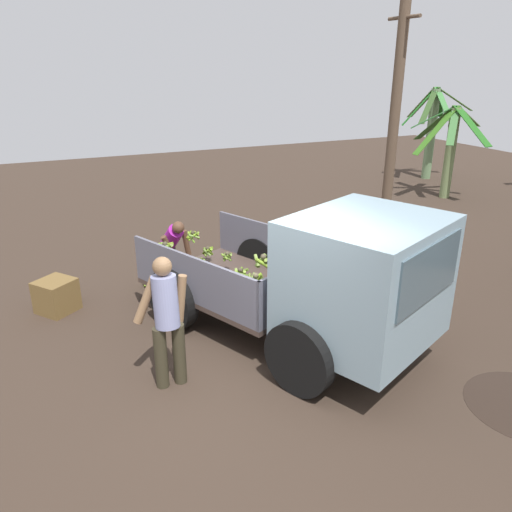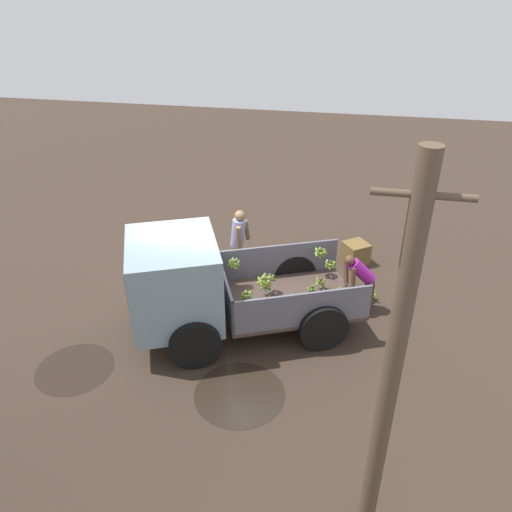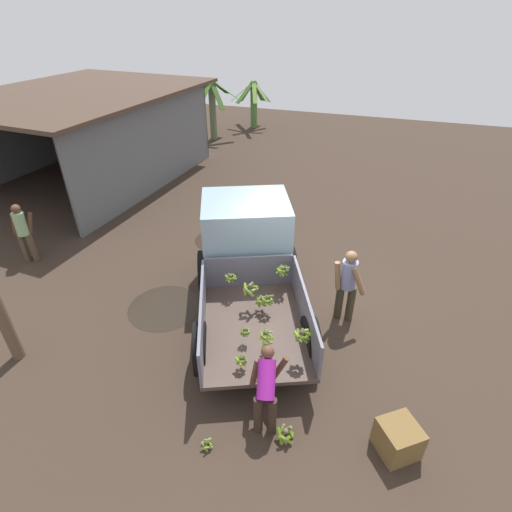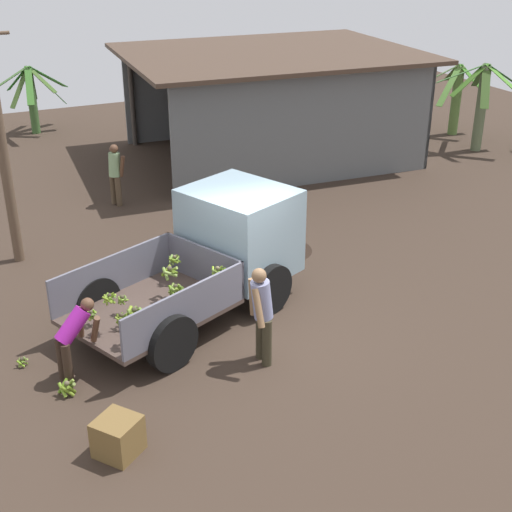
{
  "view_description": "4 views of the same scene",
  "coord_description": "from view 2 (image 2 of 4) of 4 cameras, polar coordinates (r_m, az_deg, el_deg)",
  "views": [
    {
      "loc": [
        5.02,
        -2.46,
        3.9
      ],
      "look_at": [
        -1.77,
        0.6,
        1.01
      ],
      "focal_mm": 35.0,
      "sensor_mm": 36.0,
      "label": 1
    },
    {
      "loc": [
        -2.87,
        8.82,
        6.41
      ],
      "look_at": [
        -1.1,
        -0.01,
        1.3
      ],
      "focal_mm": 35.0,
      "sensor_mm": 36.0,
      "label": 2
    },
    {
      "loc": [
        -7.2,
        -1.53,
        5.79
      ],
      "look_at": [
        -0.54,
        0.72,
        1.27
      ],
      "focal_mm": 28.0,
      "sensor_mm": 36.0,
      "label": 3
    },
    {
      "loc": [
        -4.73,
        -10.22,
        6.68
      ],
      "look_at": [
        -0.09,
        -0.26,
        1.47
      ],
      "focal_mm": 50.0,
      "sensor_mm": 36.0,
      "label": 4
    }
  ],
  "objects": [
    {
      "name": "utility_pole",
      "position": [
        5.76,
        15.18,
        -12.88
      ],
      "size": [
        0.91,
        0.22,
        5.17
      ],
      "color": "brown",
      "rests_on": "ground"
    },
    {
      "name": "wooden_crate_0",
      "position": [
        12.81,
        11.31,
        0.33
      ],
      "size": [
        0.77,
        0.77,
        0.55
      ],
      "primitive_type": "cube",
      "rotation": [
        0.0,
        0.0,
        3.79
      ],
      "color": "brown",
      "rests_on": "ground"
    },
    {
      "name": "banana_bunch_on_ground_1",
      "position": [
        10.66,
        15.64,
        -8.05
      ],
      "size": [
        0.2,
        0.2,
        0.17
      ],
      "color": "#403929",
      "rests_on": "ground"
    },
    {
      "name": "mud_patch_0",
      "position": [
        9.06,
        -1.87,
        -15.48
      ],
      "size": [
        1.61,
        1.61,
        0.01
      ],
      "primitive_type": "cylinder",
      "color": "black",
      "rests_on": "ground"
    },
    {
      "name": "ground",
      "position": [
        11.28,
        -5.52,
        -5.22
      ],
      "size": [
        36.0,
        36.0,
        0.0
      ],
      "primitive_type": "plane",
      "color": "#392B22"
    },
    {
      "name": "banana_bunch_on_ground_0",
      "position": [
        11.49,
        12.88,
        -4.37
      ],
      "size": [
        0.3,
        0.3,
        0.26
      ],
      "color": "brown",
      "rests_on": "ground"
    },
    {
      "name": "person_foreground_visitor",
      "position": [
        11.68,
        -2.02,
        1.76
      ],
      "size": [
        0.41,
        0.69,
        1.73
      ],
      "rotation": [
        0.0,
        0.0,
        3.14
      ],
      "color": "#383222",
      "rests_on": "ground"
    },
    {
      "name": "cargo_truck",
      "position": [
        9.78,
        -6.88,
        -3.29
      ],
      "size": [
        4.88,
        3.56,
        2.12
      ],
      "rotation": [
        0.0,
        0.0,
        0.41
      ],
      "color": "#493932",
      "rests_on": "ground"
    },
    {
      "name": "person_worker_loading",
      "position": [
        10.8,
        11.97,
        -2.56
      ],
      "size": [
        0.74,
        0.61,
        1.35
      ],
      "rotation": [
        0.0,
        0.0,
        0.24
      ],
      "color": "#33251B",
      "rests_on": "ground"
    },
    {
      "name": "mud_patch_1",
      "position": [
        10.1,
        -19.99,
        -12.01
      ],
      "size": [
        1.44,
        1.44,
        0.01
      ],
      "primitive_type": "cylinder",
      "color": "black",
      "rests_on": "ground"
    }
  ]
}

